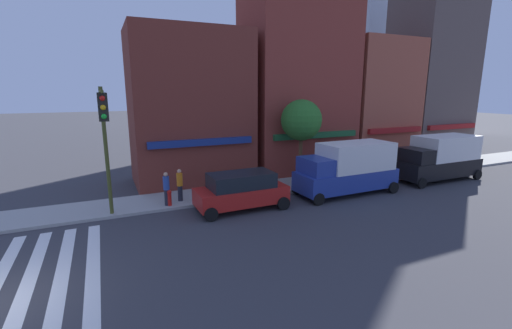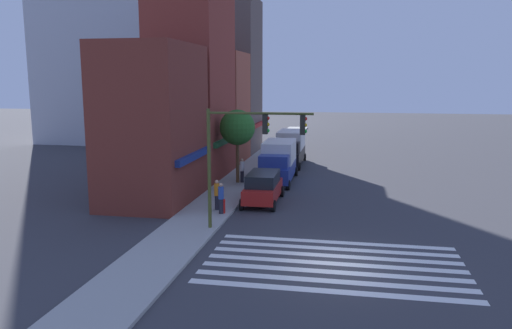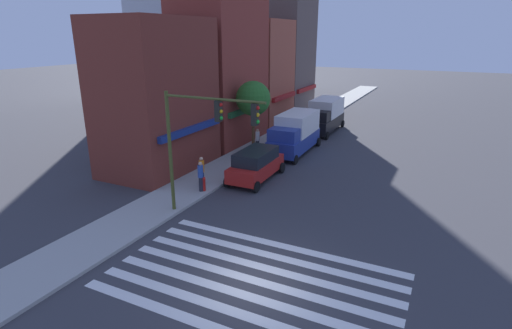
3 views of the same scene
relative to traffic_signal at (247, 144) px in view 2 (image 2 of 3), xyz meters
name	(u,v)px [view 2 (image 2 of 3)]	position (x,y,z in m)	size (l,w,h in m)	color
ground_plane	(334,264)	(-3.63, -4.48, -4.53)	(200.00, 200.00, 0.00)	#38383D
sidewalk_left	(164,251)	(-3.63, 3.02, -4.46)	(120.00, 3.00, 0.15)	#9E9E99
crosswalk_stripes	(334,264)	(-3.63, -4.48, -4.53)	(6.12, 10.80, 0.01)	silver
storefront_row	(206,90)	(17.12, 7.02, 2.23)	(29.13, 5.30, 15.81)	maroon
traffic_signal	(247,144)	(0.00, 0.00, 0.00)	(0.32, 5.29, 6.22)	#474C1E
suv_red	(263,187)	(6.17, 0.22, -3.50)	(4.73, 2.12, 1.94)	#B21E19
box_truck_blue	(278,161)	(12.95, 0.22, -2.94)	(6.24, 2.42, 3.04)	navy
box_truck_black	(290,147)	(20.72, 0.22, -2.94)	(6.21, 2.42, 3.04)	black
pedestrian_white_shirt	(242,170)	(11.49, 2.71, -3.46)	(0.32, 0.32, 1.77)	#23232D
pedestrian_blue_shirt	(221,198)	(2.70, 2.03, -3.46)	(0.32, 0.32, 1.77)	#23232D
pedestrian_orange_vest	(217,194)	(3.49, 2.49, -3.46)	(0.32, 0.32, 1.77)	#23232D
fire_hydrant	(223,205)	(2.81, 1.92, -3.92)	(0.24, 0.24, 0.84)	red
street_tree	(237,128)	(11.39, 3.02, -0.33)	(2.59, 2.59, 5.37)	brown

